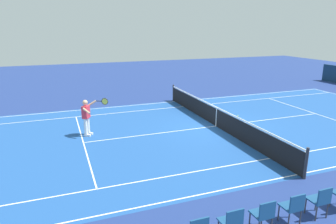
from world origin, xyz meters
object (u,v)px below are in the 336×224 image
spectator_chair_1 (320,199)px  spectator_chair_2 (293,206)px  tennis_net (216,117)px  spectator_chair_4 (232,222)px  spectator_chair_3 (264,214)px  tennis_ball (238,116)px  tennis_player_near (87,116)px

spectator_chair_1 → spectator_chair_2: same height
tennis_net → spectator_chair_4: size_ratio=13.30×
spectator_chair_3 → tennis_ball: bearing=-119.7°
spectator_chair_2 → spectator_chair_3: bearing=0.0°
tennis_net → spectator_chair_3: (2.97, 7.55, 0.03)m
spectator_chair_1 → spectator_chair_3: (1.74, 0.00, 0.00)m
spectator_chair_2 → spectator_chair_4: bearing=0.0°
spectator_chair_2 → spectator_chair_1: bearing=180.0°
tennis_player_near → spectator_chair_1: 9.74m
tennis_ball → spectator_chair_4: bearing=56.1°
tennis_net → tennis_ball: (-1.95, -1.07, -0.46)m
tennis_player_near → spectator_chair_2: (-3.99, 8.43, -0.41)m
spectator_chair_2 → spectator_chair_3: (0.87, 0.00, 0.00)m
spectator_chair_2 → spectator_chair_3: same height
spectator_chair_3 → spectator_chair_4: size_ratio=1.00×
spectator_chair_4 → spectator_chair_3: bearing=180.0°
tennis_player_near → spectator_chair_4: 8.73m
tennis_net → spectator_chair_4: bearing=63.0°
tennis_ball → spectator_chair_2: size_ratio=0.08×
tennis_player_near → tennis_net: bearing=171.8°
tennis_player_near → spectator_chair_3: size_ratio=1.93×
spectator_chair_1 → spectator_chair_4: (2.60, 0.00, 0.00)m
spectator_chair_2 → spectator_chair_3: size_ratio=1.00×
tennis_net → spectator_chair_3: size_ratio=13.30×
tennis_ball → spectator_chair_2: 9.54m
spectator_chair_2 → tennis_net: bearing=-105.6°
tennis_ball → spectator_chair_2: spectator_chair_2 is taller
tennis_ball → tennis_player_near: bearing=1.4°
tennis_player_near → tennis_ball: size_ratio=25.71×
tennis_player_near → spectator_chair_4: (-2.25, 8.43, -0.41)m
spectator_chair_1 → spectator_chair_3: bearing=0.0°
spectator_chair_1 → tennis_player_near: bearing=-60.0°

